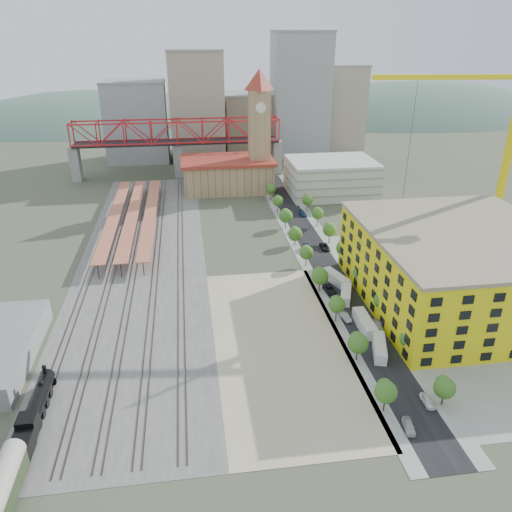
{
  "coord_description": "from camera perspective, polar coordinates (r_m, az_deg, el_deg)",
  "views": [
    {
      "loc": [
        -21.72,
        -120.32,
        62.22
      ],
      "look_at": [
        -5.76,
        -7.88,
        10.0
      ],
      "focal_mm": 35.0,
      "sensor_mm": 36.0,
      "label": 1
    }
  ],
  "objects": [
    {
      "name": "ground",
      "position": [
        137.19,
        1.92,
        -2.29
      ],
      "size": [
        400.0,
        400.0,
        0.0
      ],
      "primitive_type": "plane",
      "color": "#474C38",
      "rests_on": "ground"
    },
    {
      "name": "ballast_strip",
      "position": [
        151.88,
        -12.74,
        -0.13
      ],
      "size": [
        36.0,
        165.0,
        0.06
      ],
      "primitive_type": "cube",
      "color": "#605E59",
      "rests_on": "ground"
    },
    {
      "name": "dirt_lot",
      "position": [
        109.87,
        2.68,
        -9.81
      ],
      "size": [
        28.0,
        67.0,
        0.06
      ],
      "primitive_type": "cube",
      "color": "tan",
      "rests_on": "ground"
    },
    {
      "name": "street_asphalt",
      "position": [
        153.63,
        6.85,
        0.63
      ],
      "size": [
        12.0,
        170.0,
        0.06
      ],
      "primitive_type": "cube",
      "color": "black",
      "rests_on": "ground"
    },
    {
      "name": "sidewalk_west",
      "position": [
        152.38,
        4.85,
        0.51
      ],
      "size": [
        3.0,
        170.0,
        0.04
      ],
      "primitive_type": "cube",
      "color": "gray",
      "rests_on": "ground"
    },
    {
      "name": "sidewalk_east",
      "position": [
        155.08,
        8.82,
        0.74
      ],
      "size": [
        3.0,
        170.0,
        0.04
      ],
      "primitive_type": "cube",
      "color": "gray",
      "rests_on": "ground"
    },
    {
      "name": "construction_pad",
      "position": [
        135.59,
        22.61,
        -4.69
      ],
      "size": [
        50.0,
        90.0,
        0.06
      ],
      "primitive_type": "cube",
      "color": "gray",
      "rests_on": "ground"
    },
    {
      "name": "rail_tracks",
      "position": [
        152.01,
        -13.42,
        -0.13
      ],
      "size": [
        26.56,
        160.0,
        0.18
      ],
      "color": "#382B23",
      "rests_on": "ground"
    },
    {
      "name": "platform_canopies",
      "position": [
        176.33,
        -13.93,
        4.67
      ],
      "size": [
        16.0,
        80.0,
        4.12
      ],
      "color": "#BC6648",
      "rests_on": "ground"
    },
    {
      "name": "station_hall",
      "position": [
        210.48,
        -3.28,
        9.35
      ],
      "size": [
        38.0,
        24.0,
        13.1
      ],
      "color": "tan",
      "rests_on": "ground"
    },
    {
      "name": "clock_tower",
      "position": [
        205.27,
        0.37,
        15.29
      ],
      "size": [
        12.0,
        12.0,
        52.0
      ],
      "color": "tan",
      "rests_on": "ground"
    },
    {
      "name": "parking_garage",
      "position": [
        206.41,
        8.57,
        8.9
      ],
      "size": [
        34.0,
        26.0,
        14.0
      ],
      "primitive_type": "cube",
      "color": "silver",
      "rests_on": "ground"
    },
    {
      "name": "truss_bridge",
      "position": [
        229.48,
        -9.0,
        13.51
      ],
      "size": [
        94.0,
        9.6,
        25.6
      ],
      "color": "gray",
      "rests_on": "ground"
    },
    {
      "name": "construction_building",
      "position": [
        130.06,
        22.14,
        -1.21
      ],
      "size": [
        44.6,
        50.6,
        18.8
      ],
      "color": "yellow",
      "rests_on": "ground"
    },
    {
      "name": "street_trees",
      "position": [
        144.92,
        7.83,
        -0.98
      ],
      "size": [
        15.4,
        124.4,
        8.0
      ],
      "color": "#37641E",
      "rests_on": "ground"
    },
    {
      "name": "skyline",
      "position": [
        267.18,
        -1.79,
        16.2
      ],
      "size": [
        133.0,
        46.0,
        60.0
      ],
      "color": "#9EA0A3",
      "rests_on": "ground"
    },
    {
      "name": "distant_hills",
      "position": [
        411.38,
        1.8,
        4.52
      ],
      "size": [
        647.0,
        264.0,
        227.0
      ],
      "color": "#4C6B59",
      "rests_on": "ground"
    },
    {
      "name": "locomotive",
      "position": [
        97.05,
        -24.02,
        -16.11
      ],
      "size": [
        3.03,
        23.38,
        5.85
      ],
      "color": "black",
      "rests_on": "ground"
    },
    {
      "name": "tower_crane",
      "position": [
        157.14,
        26.1,
        12.78
      ],
      "size": [
        54.99,
        7.65,
        58.82
      ],
      "color": "yellow",
      "rests_on": "ground"
    },
    {
      "name": "site_trailer_a",
      "position": [
        108.99,
        13.92,
        -10.15
      ],
      "size": [
        5.03,
        9.62,
        2.55
      ],
      "primitive_type": "cube",
      "rotation": [
        0.0,
        0.0,
        -0.29
      ],
      "color": "silver",
      "rests_on": "ground"
    },
    {
      "name": "site_trailer_b",
      "position": [
        116.07,
        12.3,
        -7.55
      ],
      "size": [
        2.82,
        10.29,
        2.81
      ],
      "primitive_type": "cube",
      "rotation": [
        0.0,
        0.0,
        -0.01
      ],
      "color": "silver",
      "rests_on": "ground"
    },
    {
      "name": "site_trailer_c",
      "position": [
        127.42,
        10.22,
        -4.33
      ],
      "size": [
        5.37,
        9.39,
        2.5
      ],
      "primitive_type": "cube",
      "rotation": [
        0.0,
        0.0,
        -0.35
      ],
      "color": "silver",
      "rests_on": "ground"
    },
    {
      "name": "site_trailer_d",
      "position": [
        134.58,
        9.13,
        -2.55
      ],
      "size": [
        5.55,
        10.0,
        2.65
      ],
      "primitive_type": "cube",
      "rotation": [
        0.0,
        0.0,
        0.33
      ],
      "color": "silver",
      "rests_on": "ground"
    },
    {
      "name": "car_0",
      "position": [
        92.88,
        17.06,
        -18.12
      ],
      "size": [
        2.37,
        4.48,
        1.45
      ],
      "primitive_type": "imported",
      "rotation": [
        0.0,
        0.0,
        -0.16
      ],
      "color": "#B9B9B9",
      "rests_on": "ground"
    },
    {
      "name": "car_1",
      "position": [
        119.01,
        10.2,
        -6.89
      ],
      "size": [
        2.02,
        4.23,
        1.34
      ],
      "primitive_type": "imported",
      "rotation": [
        0.0,
        0.0,
        0.15
      ],
      "color": "#AAAAB0",
      "rests_on": "ground"
    },
    {
      "name": "car_2",
      "position": [
        130.15,
        8.42,
        -3.79
      ],
      "size": [
        2.81,
        5.47,
        1.48
      ],
      "primitive_type": "imported",
      "rotation": [
        0.0,
        0.0,
        0.07
      ],
      "color": "black",
      "rests_on": "ground"
    },
    {
      "name": "car_3",
      "position": [
        152.29,
        5.81,
        0.78
      ],
      "size": [
        2.85,
        5.77,
        1.61
      ],
      "primitive_type": "imported",
      "rotation": [
        0.0,
        0.0,
        -0.11
      ],
      "color": "navy",
      "rests_on": "ground"
    },
    {
      "name": "car_4",
      "position": [
        98.88,
        19.02,
        -15.41
      ],
      "size": [
        1.71,
        4.16,
        1.41
      ],
      "primitive_type": "imported",
      "rotation": [
        0.0,
        0.0,
        -0.01
      ],
      "color": "white",
      "rests_on": "ground"
    },
    {
      "name": "car_5",
      "position": [
        117.15,
        13.72,
        -7.75
      ],
      "size": [
        2.3,
        4.83,
        1.53
      ],
      "primitive_type": "imported",
      "rotation": [
        0.0,
        0.0,
        -0.15
      ],
      "color": "gray",
      "rests_on": "ground"
    },
    {
      "name": "car_6",
      "position": [
        154.77,
        7.87,
        1.03
      ],
      "size": [
        2.56,
        5.23,
        1.43
      ],
      "primitive_type": "imported",
      "rotation": [
        0.0,
        0.0,
        0.04
      ],
      "color": "black",
      "rests_on": "ground"
    },
    {
      "name": "car_7",
      "position": [
        182.22,
        5.34,
        4.86
      ],
      "size": [
        2.52,
        5.12,
        1.43
      ],
      "primitive_type": "imported",
      "rotation": [
        0.0,
        0.0,
        0.11
      ],
      "color": "navy",
      "rests_on": "ground"
    }
  ]
}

